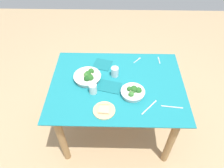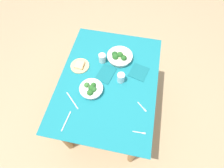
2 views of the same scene
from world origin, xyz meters
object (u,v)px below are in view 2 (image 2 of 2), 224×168
at_px(table_knife_left, 72,100).
at_px(napkin_folded_upper, 106,74).
at_px(bread_side_plate, 80,66).
at_px(water_glass_side, 102,58).
at_px(fork_by_near_bowl, 142,107).
at_px(broccoli_bowl_far, 91,89).
at_px(water_glass_center, 121,78).
at_px(table_knife_right, 66,121).
at_px(fork_by_far_bowl, 140,133).
at_px(napkin_folded_lower, 139,72).
at_px(broccoli_bowl_near, 119,57).

height_order(table_knife_left, napkin_folded_upper, napkin_folded_upper).
bearing_deg(bread_side_plate, water_glass_side, -62.09).
bearing_deg(fork_by_near_bowl, water_glass_side, 178.47).
height_order(broccoli_bowl_far, table_knife_left, broccoli_bowl_far).
height_order(bread_side_plate, fork_by_near_bowl, bread_side_plate).
xyz_separation_m(water_glass_center, table_knife_left, (-0.29, 0.38, -0.05)).
relative_size(water_glass_center, table_knife_right, 0.53).
distance_m(water_glass_center, napkin_folded_upper, 0.17).
bearing_deg(fork_by_far_bowl, broccoli_bowl_far, 145.99).
bearing_deg(table_knife_right, bread_side_plate, 11.33).
bearing_deg(napkin_folded_lower, water_glass_side, 80.74).
distance_m(table_knife_left, napkin_folded_lower, 0.69).
bearing_deg(broccoli_bowl_near, napkin_folded_upper, 156.07).
bearing_deg(napkin_folded_upper, bread_side_plate, 82.34).
height_order(broccoli_bowl_near, water_glass_center, water_glass_center).
bearing_deg(water_glass_side, water_glass_center, -130.60).
distance_m(broccoli_bowl_near, water_glass_center, 0.26).
relative_size(broccoli_bowl_near, napkin_folded_upper, 1.25).
relative_size(broccoli_bowl_far, table_knife_left, 1.06).
distance_m(water_glass_center, table_knife_right, 0.62).
bearing_deg(broccoli_bowl_near, broccoli_bowl_far, 156.68).
bearing_deg(bread_side_plate, fork_by_near_bowl, -115.67).
distance_m(bread_side_plate, table_knife_right, 0.57).
bearing_deg(fork_by_near_bowl, fork_by_far_bowl, -47.20).
relative_size(bread_side_plate, water_glass_center, 1.94).
xyz_separation_m(napkin_folded_upper, napkin_folded_lower, (0.08, -0.31, 0.00)).
bearing_deg(water_glass_center, napkin_folded_lower, -50.25).
relative_size(broccoli_bowl_far, broccoli_bowl_near, 0.83).
relative_size(fork_by_near_bowl, table_knife_left, 0.45).
height_order(table_knife_left, table_knife_right, same).
relative_size(water_glass_center, water_glass_side, 1.02).
bearing_deg(napkin_folded_upper, broccoli_bowl_far, 157.29).
bearing_deg(broccoli_bowl_far, napkin_folded_upper, -22.71).
bearing_deg(table_knife_right, water_glass_center, -31.34).
bearing_deg(water_glass_center, broccoli_bowl_near, 13.44).
height_order(table_knife_left, napkin_folded_lower, napkin_folded_lower).
bearing_deg(fork_by_near_bowl, table_knife_left, -132.98).
xyz_separation_m(broccoli_bowl_far, broccoli_bowl_near, (0.42, -0.18, 0.00)).
bearing_deg(broccoli_bowl_far, bread_side_plate, 36.83).
xyz_separation_m(water_glass_center, water_glass_side, (0.19, 0.22, -0.00)).
bearing_deg(napkin_folded_lower, table_knife_left, 128.15).
relative_size(fork_by_near_bowl, napkin_folded_lower, 0.51).
xyz_separation_m(bread_side_plate, table_knife_right, (-0.57, -0.05, -0.01)).
bearing_deg(water_glass_side, table_knife_left, 161.55).
bearing_deg(napkin_folded_upper, fork_by_far_bowl, -142.23).
bearing_deg(napkin_folded_upper, table_knife_left, 145.81).
relative_size(broccoli_bowl_near, water_glass_side, 2.74).
distance_m(fork_by_far_bowl, table_knife_right, 0.62).
xyz_separation_m(fork_by_far_bowl, napkin_folded_lower, (0.59, 0.08, 0.00)).
height_order(water_glass_side, fork_by_far_bowl, water_glass_side).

